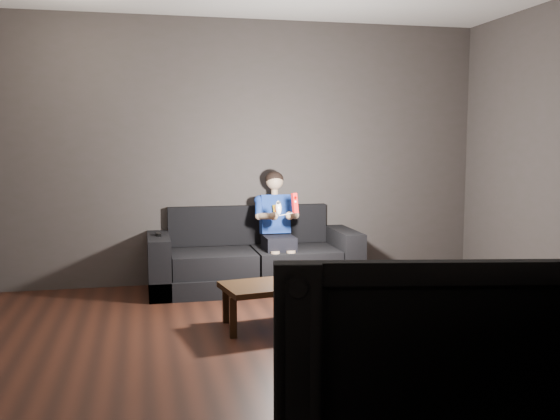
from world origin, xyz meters
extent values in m
plane|color=black|center=(0.00, 0.00, 0.00)|extent=(5.00, 5.00, 0.00)
cube|color=#3E3A36|center=(0.00, 2.50, 1.35)|extent=(5.00, 0.04, 2.70)
cube|color=black|center=(0.01, 2.17, 0.09)|extent=(2.07, 0.90, 0.18)
cube|color=black|center=(-0.40, 2.08, 0.29)|extent=(0.81, 0.63, 0.22)
cube|color=black|center=(0.43, 2.08, 0.29)|extent=(0.81, 0.63, 0.22)
cube|color=black|center=(0.01, 2.52, 0.60)|extent=(1.66, 0.21, 0.41)
cube|color=black|center=(-0.92, 2.17, 0.28)|extent=(0.21, 0.90, 0.57)
cube|color=black|center=(0.95, 2.17, 0.28)|extent=(0.21, 0.90, 0.57)
cube|color=black|center=(0.25, 2.06, 0.46)|extent=(0.29, 0.37, 0.14)
cube|color=navy|center=(0.25, 2.25, 0.73)|extent=(0.29, 0.21, 0.41)
cube|color=gold|center=(0.25, 2.17, 0.79)|extent=(0.09, 0.09, 0.10)
cube|color=#C63204|center=(0.25, 2.17, 0.79)|extent=(0.06, 0.06, 0.06)
cylinder|color=tan|center=(0.25, 2.25, 0.95)|extent=(0.07, 0.07, 0.06)
sphere|color=tan|center=(0.25, 2.25, 1.06)|extent=(0.18, 0.18, 0.18)
ellipsoid|color=black|center=(0.25, 2.26, 1.08)|extent=(0.19, 0.19, 0.16)
cylinder|color=navy|center=(0.07, 2.19, 0.80)|extent=(0.08, 0.22, 0.19)
cylinder|color=navy|center=(0.43, 2.19, 0.80)|extent=(0.08, 0.22, 0.19)
cylinder|color=tan|center=(0.12, 2.04, 0.76)|extent=(0.14, 0.23, 0.10)
cylinder|color=tan|center=(0.39, 2.04, 0.76)|extent=(0.14, 0.23, 0.10)
sphere|color=tan|center=(0.18, 1.94, 0.75)|extent=(0.08, 0.08, 0.08)
sphere|color=tan|center=(0.33, 1.94, 0.75)|extent=(0.08, 0.08, 0.08)
cylinder|color=tan|center=(0.17, 1.86, 0.25)|extent=(0.09, 0.09, 0.33)
cylinder|color=tan|center=(0.33, 1.86, 0.25)|extent=(0.09, 0.09, 0.33)
cube|color=red|center=(0.33, 1.73, 0.89)|extent=(0.06, 0.08, 0.19)
cube|color=#7C0100|center=(0.33, 1.71, 0.94)|extent=(0.03, 0.02, 0.03)
cylinder|color=silver|center=(0.33, 1.71, 0.88)|extent=(0.02, 0.01, 0.02)
ellipsoid|color=silver|center=(0.18, 1.74, 0.85)|extent=(0.06, 0.09, 0.15)
cylinder|color=black|center=(0.18, 1.70, 0.90)|extent=(0.03, 0.01, 0.03)
cube|color=black|center=(-0.92, 2.13, 0.58)|extent=(0.05, 0.14, 0.03)
cube|color=black|center=(-0.92, 2.17, 0.59)|extent=(0.02, 0.02, 0.00)
cube|color=black|center=(0.03, 0.82, 0.33)|extent=(1.05, 0.65, 0.04)
cube|color=black|center=(-0.42, 0.62, 0.16)|extent=(0.05, 0.05, 0.31)
cube|color=black|center=(0.47, 0.62, 0.16)|extent=(0.05, 0.05, 0.31)
cube|color=black|center=(-0.42, 1.02, 0.16)|extent=(0.05, 0.05, 0.31)
cube|color=black|center=(0.47, 1.02, 0.16)|extent=(0.05, 0.05, 0.31)
imported|color=black|center=(-0.11, -2.27, 0.81)|extent=(1.19, 0.37, 0.68)
camera|label=1|loc=(-1.05, -3.89, 1.48)|focal=40.00mm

